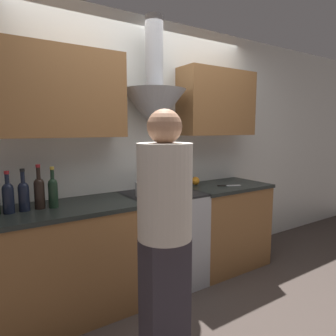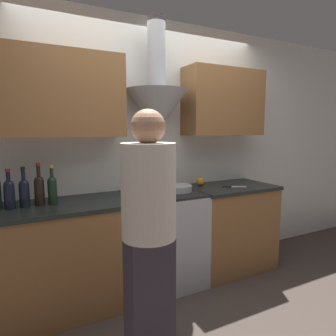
{
  "view_description": "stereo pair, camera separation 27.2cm",
  "coord_description": "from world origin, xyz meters",
  "px_view_note": "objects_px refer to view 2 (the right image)",
  "views": [
    {
      "loc": [
        -1.48,
        -2.03,
        1.52
      ],
      "look_at": [
        0.0,
        0.23,
        1.16
      ],
      "focal_mm": 32.0,
      "sensor_mm": 36.0,
      "label": 1
    },
    {
      "loc": [
        -1.25,
        -2.17,
        1.52
      ],
      "look_at": [
        0.0,
        0.23,
        1.16
      ],
      "focal_mm": 32.0,
      "sensor_mm": 36.0,
      "label": 2
    }
  ],
  "objects_px": {
    "wine_bottle_2": "(24,191)",
    "stock_pot": "(149,188)",
    "wine_bottle_1": "(9,193)",
    "wine_bottle_4": "(52,189)",
    "mixing_bowl": "(178,188)",
    "wine_bottle_3": "(39,189)",
    "orange_fruit": "(200,181)",
    "stove_range": "(163,238)",
    "person_foreground_left": "(149,231)"
  },
  "relations": [
    {
      "from": "stove_range",
      "to": "orange_fruit",
      "type": "distance_m",
      "value": 0.73
    },
    {
      "from": "wine_bottle_3",
      "to": "mixing_bowl",
      "type": "bearing_deg",
      "value": -1.63
    },
    {
      "from": "wine_bottle_4",
      "to": "mixing_bowl",
      "type": "xyz_separation_m",
      "value": [
        1.14,
        -0.01,
        -0.1
      ]
    },
    {
      "from": "stock_pot",
      "to": "wine_bottle_4",
      "type": "bearing_deg",
      "value": 176.67
    },
    {
      "from": "stock_pot",
      "to": "mixing_bowl",
      "type": "distance_m",
      "value": 0.32
    },
    {
      "from": "wine_bottle_2",
      "to": "person_foreground_left",
      "type": "relative_size",
      "value": 0.19
    },
    {
      "from": "stove_range",
      "to": "stock_pot",
      "type": "relative_size",
      "value": 3.52
    },
    {
      "from": "person_foreground_left",
      "to": "stock_pot",
      "type": "bearing_deg",
      "value": 65.91
    },
    {
      "from": "orange_fruit",
      "to": "person_foreground_left",
      "type": "height_order",
      "value": "person_foreground_left"
    },
    {
      "from": "wine_bottle_4",
      "to": "mixing_bowl",
      "type": "bearing_deg",
      "value": -0.59
    },
    {
      "from": "stove_range",
      "to": "mixing_bowl",
      "type": "distance_m",
      "value": 0.51
    },
    {
      "from": "wine_bottle_3",
      "to": "person_foreground_left",
      "type": "bearing_deg",
      "value": -59.96
    },
    {
      "from": "wine_bottle_3",
      "to": "mixing_bowl",
      "type": "height_order",
      "value": "wine_bottle_3"
    },
    {
      "from": "wine_bottle_1",
      "to": "wine_bottle_3",
      "type": "relative_size",
      "value": 0.91
    },
    {
      "from": "wine_bottle_3",
      "to": "orange_fruit",
      "type": "distance_m",
      "value": 1.6
    },
    {
      "from": "stock_pot",
      "to": "mixing_bowl",
      "type": "xyz_separation_m",
      "value": [
        0.32,
        0.04,
        -0.04
      ]
    },
    {
      "from": "stove_range",
      "to": "wine_bottle_3",
      "type": "bearing_deg",
      "value": 178.18
    },
    {
      "from": "stock_pot",
      "to": "person_foreground_left",
      "type": "relative_size",
      "value": 0.16
    },
    {
      "from": "wine_bottle_3",
      "to": "wine_bottle_4",
      "type": "relative_size",
      "value": 1.07
    },
    {
      "from": "stove_range",
      "to": "wine_bottle_1",
      "type": "xyz_separation_m",
      "value": [
        -1.29,
        0.02,
        0.58
      ]
    },
    {
      "from": "wine_bottle_1",
      "to": "stock_pot",
      "type": "relative_size",
      "value": 1.19
    },
    {
      "from": "stove_range",
      "to": "orange_fruit",
      "type": "height_order",
      "value": "orange_fruit"
    },
    {
      "from": "wine_bottle_4",
      "to": "stock_pot",
      "type": "relative_size",
      "value": 1.23
    },
    {
      "from": "stock_pot",
      "to": "orange_fruit",
      "type": "bearing_deg",
      "value": 15.0
    },
    {
      "from": "wine_bottle_1",
      "to": "orange_fruit",
      "type": "relative_size",
      "value": 3.47
    },
    {
      "from": "wine_bottle_4",
      "to": "mixing_bowl",
      "type": "distance_m",
      "value": 1.15
    },
    {
      "from": "stock_pot",
      "to": "wine_bottle_2",
      "type": "bearing_deg",
      "value": 176.3
    },
    {
      "from": "stock_pot",
      "to": "orange_fruit",
      "type": "xyz_separation_m",
      "value": [
        0.68,
        0.18,
        -0.02
      ]
    },
    {
      "from": "person_foreground_left",
      "to": "stove_range",
      "type": "bearing_deg",
      "value": 58.75
    },
    {
      "from": "wine_bottle_2",
      "to": "wine_bottle_3",
      "type": "relative_size",
      "value": 0.93
    },
    {
      "from": "mixing_bowl",
      "to": "person_foreground_left",
      "type": "bearing_deg",
      "value": -128.17
    },
    {
      "from": "stock_pot",
      "to": "person_foreground_left",
      "type": "height_order",
      "value": "person_foreground_left"
    },
    {
      "from": "mixing_bowl",
      "to": "person_foreground_left",
      "type": "relative_size",
      "value": 0.17
    },
    {
      "from": "stove_range",
      "to": "wine_bottle_2",
      "type": "height_order",
      "value": "wine_bottle_2"
    },
    {
      "from": "mixing_bowl",
      "to": "stove_range",
      "type": "bearing_deg",
      "value": 179.7
    },
    {
      "from": "orange_fruit",
      "to": "wine_bottle_4",
      "type": "bearing_deg",
      "value": -174.93
    },
    {
      "from": "mixing_bowl",
      "to": "wine_bottle_2",
      "type": "bearing_deg",
      "value": 178.71
    },
    {
      "from": "stove_range",
      "to": "mixing_bowl",
      "type": "height_order",
      "value": "mixing_bowl"
    },
    {
      "from": "stove_range",
      "to": "wine_bottle_1",
      "type": "relative_size",
      "value": 2.97
    },
    {
      "from": "stove_range",
      "to": "wine_bottle_4",
      "type": "relative_size",
      "value": 2.87
    },
    {
      "from": "wine_bottle_1",
      "to": "wine_bottle_4",
      "type": "relative_size",
      "value": 0.97
    },
    {
      "from": "wine_bottle_1",
      "to": "stove_range",
      "type": "bearing_deg",
      "value": -0.97
    },
    {
      "from": "wine_bottle_2",
      "to": "stock_pot",
      "type": "relative_size",
      "value": 1.22
    },
    {
      "from": "stove_range",
      "to": "wine_bottle_4",
      "type": "distance_m",
      "value": 1.14
    },
    {
      "from": "wine_bottle_2",
      "to": "orange_fruit",
      "type": "xyz_separation_m",
      "value": [
        1.7,
        0.11,
        -0.08
      ]
    },
    {
      "from": "wine_bottle_2",
      "to": "mixing_bowl",
      "type": "relative_size",
      "value": 1.14
    },
    {
      "from": "stock_pot",
      "to": "orange_fruit",
      "type": "distance_m",
      "value": 0.7
    },
    {
      "from": "stove_range",
      "to": "mixing_bowl",
      "type": "bearing_deg",
      "value": -0.3
    },
    {
      "from": "wine_bottle_3",
      "to": "wine_bottle_4",
      "type": "height_order",
      "value": "wine_bottle_3"
    },
    {
      "from": "mixing_bowl",
      "to": "orange_fruit",
      "type": "xyz_separation_m",
      "value": [
        0.36,
        0.14,
        0.01
      ]
    }
  ]
}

